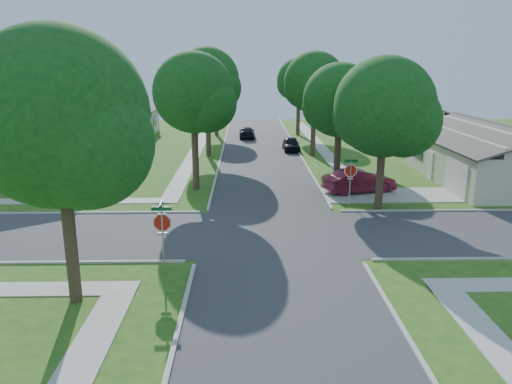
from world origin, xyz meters
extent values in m
plane|color=#215717|center=(0.00, 0.00, 0.00)|extent=(100.00, 100.00, 0.00)
cube|color=#333335|center=(0.00, 0.00, 0.00)|extent=(7.00, 100.00, 0.02)
cube|color=#9E9B91|center=(6.10, 26.00, 0.02)|extent=(1.20, 40.00, 0.04)
cube|color=#9E9B91|center=(-6.10, 26.00, 0.02)|extent=(1.20, 40.00, 0.04)
cube|color=#9E9B91|center=(7.90, 7.10, 0.03)|extent=(8.80, 3.60, 0.05)
cube|color=gray|center=(-4.70, -4.70, 1.35)|extent=(0.06, 0.06, 2.70)
cylinder|color=white|center=(-4.70, -4.70, 2.15)|extent=(1.05, 0.02, 1.05)
cylinder|color=red|center=(-4.70, -4.70, 2.15)|extent=(0.90, 0.03, 0.90)
cube|color=red|center=(-4.70, -4.70, 1.68)|extent=(0.34, 0.03, 0.12)
cube|color=white|center=(-4.70, -4.70, 1.68)|extent=(0.30, 0.03, 0.08)
cube|color=#0C5426|center=(-4.70, -4.70, 2.72)|extent=(0.80, 0.02, 0.16)
cube|color=#0C5426|center=(-4.70, -4.70, 2.90)|extent=(0.02, 0.80, 0.16)
cube|color=gray|center=(4.70, 4.70, 1.35)|extent=(0.06, 0.06, 2.70)
cylinder|color=white|center=(4.70, 4.70, 2.15)|extent=(1.05, 0.02, 1.05)
cylinder|color=red|center=(4.70, 4.70, 2.15)|extent=(0.90, 0.03, 0.90)
cube|color=red|center=(4.70, 4.70, 1.68)|extent=(0.34, 0.03, 0.12)
cube|color=white|center=(4.70, 4.70, 1.68)|extent=(0.30, 0.03, 0.08)
cube|color=#0C5426|center=(4.70, 4.70, 2.72)|extent=(0.80, 0.02, 0.16)
cube|color=#0C5426|center=(4.70, 4.70, 2.90)|extent=(0.02, 0.80, 0.16)
cylinder|color=#38281C|center=(4.70, 9.00, 1.98)|extent=(0.44, 0.44, 3.95)
sphere|color=#104214|center=(4.70, 9.00, 5.88)|extent=(4.80, 4.80, 4.80)
sphere|color=#104214|center=(5.54, 8.52, 5.28)|extent=(3.46, 3.46, 3.46)
sphere|color=#104214|center=(3.98, 9.60, 5.40)|extent=(3.26, 3.26, 3.26)
cylinder|color=#38281C|center=(4.70, 21.00, 2.15)|extent=(0.44, 0.44, 4.30)
sphere|color=#104214|center=(4.70, 21.00, 6.51)|extent=(5.40, 5.40, 5.40)
sphere|color=#104214|center=(5.65, 20.46, 5.84)|extent=(3.89, 3.89, 3.89)
sphere|color=#104214|center=(3.89, 21.68, 5.97)|extent=(3.67, 3.67, 3.67)
cylinder|color=#38281C|center=(4.70, 34.00, 2.10)|extent=(0.44, 0.44, 4.20)
sphere|color=#104214|center=(4.70, 34.00, 6.22)|extent=(5.00, 5.00, 5.00)
sphere|color=#104214|center=(5.58, 33.50, 5.60)|extent=(3.60, 3.60, 3.60)
sphere|color=#104214|center=(3.95, 34.62, 5.72)|extent=(3.40, 3.40, 3.40)
cylinder|color=#38281C|center=(-4.70, 9.00, 2.12)|extent=(0.44, 0.44, 4.25)
sphere|color=#104214|center=(-4.70, 9.00, 6.37)|extent=(5.20, 5.20, 5.20)
sphere|color=#104214|center=(-3.79, 8.48, 5.72)|extent=(3.74, 3.74, 3.74)
sphere|color=#104214|center=(-5.48, 9.65, 5.85)|extent=(3.54, 3.54, 3.54)
cylinder|color=#38281C|center=(-4.70, 21.00, 2.22)|extent=(0.44, 0.44, 4.44)
sphere|color=#104214|center=(-4.70, 21.00, 6.76)|extent=(5.60, 5.60, 5.60)
sphere|color=#104214|center=(-3.72, 20.44, 6.06)|extent=(4.03, 4.03, 4.03)
sphere|color=#104214|center=(-5.54, 21.70, 6.20)|extent=(3.81, 3.81, 3.81)
cylinder|color=#38281C|center=(-4.70, 34.00, 1.95)|extent=(0.44, 0.44, 3.90)
sphere|color=#104214|center=(-4.70, 34.00, 5.74)|extent=(4.60, 4.60, 4.60)
sphere|color=#104214|center=(-3.90, 33.54, 5.16)|extent=(3.31, 3.31, 3.31)
sphere|color=#104214|center=(-5.39, 34.58, 5.28)|extent=(3.13, 3.13, 3.13)
cylinder|color=#38281C|center=(-7.50, -7.00, 2.02)|extent=(0.44, 0.44, 4.04)
sphere|color=#104214|center=(-7.50, -7.00, 6.55)|extent=(6.00, 6.00, 6.00)
sphere|color=#104214|center=(-6.45, -7.60, 5.80)|extent=(4.32, 4.32, 4.32)
sphere|color=#104214|center=(-8.40, -6.25, 5.95)|extent=(4.08, 4.08, 4.08)
cylinder|color=#38281C|center=(6.30, 4.20, 1.77)|extent=(0.44, 0.44, 3.54)
sphere|color=#104214|center=(6.30, 4.20, 5.86)|extent=(5.60, 5.60, 5.60)
sphere|color=#104214|center=(7.28, 3.64, 5.16)|extent=(4.03, 4.03, 4.03)
sphere|color=#104214|center=(5.46, 4.90, 5.30)|extent=(3.81, 3.81, 3.81)
cube|color=beige|center=(16.00, 11.00, 1.40)|extent=(8.00, 13.00, 2.80)
cube|color=#413C38|center=(14.00, 11.00, 3.45)|extent=(4.42, 13.60, 1.56)
cube|color=silver|center=(11.97, 7.10, 1.10)|extent=(0.06, 3.20, 2.20)
cube|color=silver|center=(11.97, 11.65, 1.00)|extent=(0.06, 0.90, 2.00)
cube|color=#1E2633|center=(11.97, 14.25, 1.55)|extent=(0.06, 1.80, 1.10)
cube|color=beige|center=(16.00, 29.00, 1.40)|extent=(8.00, 13.00, 2.80)
cube|color=#413C38|center=(18.00, 29.00, 3.45)|extent=(4.42, 13.60, 1.56)
cube|color=#413C38|center=(14.00, 29.00, 3.45)|extent=(4.42, 13.60, 1.56)
cube|color=silver|center=(11.97, 25.10, 1.10)|extent=(0.06, 3.20, 2.20)
cube|color=silver|center=(11.97, 29.65, 1.00)|extent=(0.06, 0.90, 2.00)
cube|color=#1E2633|center=(11.97, 32.25, 1.55)|extent=(0.06, 1.80, 1.10)
cube|color=beige|center=(-16.00, 15.00, 1.40)|extent=(8.00, 13.00, 2.80)
cube|color=#413C38|center=(-14.00, 15.00, 3.45)|extent=(4.42, 13.60, 1.56)
cube|color=#413C38|center=(-18.00, 15.00, 3.45)|extent=(4.42, 13.60, 1.56)
cube|color=silver|center=(-11.97, 11.10, 1.10)|extent=(0.06, 3.20, 2.20)
cube|color=silver|center=(-11.97, 15.65, 1.00)|extent=(0.06, 0.90, 2.00)
cube|color=#1E2633|center=(-11.97, 18.25, 1.55)|extent=(0.06, 1.80, 1.10)
cube|color=beige|center=(-16.00, 32.00, 1.40)|extent=(8.00, 13.00, 2.80)
cube|color=#413C38|center=(-14.00, 32.00, 3.45)|extent=(4.42, 13.60, 1.56)
cube|color=#413C38|center=(-18.00, 32.00, 3.45)|extent=(4.42, 13.60, 1.56)
cube|color=silver|center=(-11.97, 28.10, 1.10)|extent=(0.06, 3.20, 2.20)
cube|color=silver|center=(-11.97, 32.65, 1.00)|extent=(0.06, 0.90, 2.00)
cube|color=#1E2633|center=(-11.97, 35.25, 1.55)|extent=(0.06, 1.80, 1.10)
imported|color=#5B1224|center=(6.00, 7.89, 0.76)|extent=(4.90, 2.78, 1.53)
imported|color=black|center=(2.98, 23.58, 0.64)|extent=(1.56, 3.79, 1.28)
imported|color=black|center=(-1.20, 31.88, 0.61)|extent=(1.72, 4.19, 1.21)
camera|label=1|loc=(-1.41, -23.43, 8.31)|focal=35.00mm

